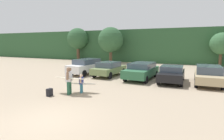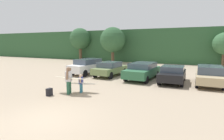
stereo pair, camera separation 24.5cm
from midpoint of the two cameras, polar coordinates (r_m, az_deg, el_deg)
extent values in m
plane|color=tan|center=(8.35, -20.49, -14.34)|extent=(120.00, 120.00, 0.00)
cube|color=#2D5633|center=(35.82, 16.03, 7.15)|extent=(108.00, 12.00, 5.41)
cylinder|color=brown|center=(35.02, -10.48, 4.82)|extent=(0.55, 0.55, 2.37)
sphere|color=#2D5633|center=(34.98, -10.60, 9.40)|extent=(3.80, 3.80, 3.80)
cylinder|color=brown|center=(30.33, -0.64, 4.08)|extent=(0.50, 0.50, 1.97)
sphere|color=#2D5633|center=(30.26, -0.65, 9.19)|extent=(4.04, 4.04, 4.04)
cylinder|color=brown|center=(28.70, 29.92, 2.67)|extent=(0.38, 0.38, 1.87)
sphere|color=#38663D|center=(28.62, 30.23, 6.99)|extent=(2.90, 2.90, 2.90)
cube|color=white|center=(19.32, -7.96, 0.81)|extent=(2.28, 4.71, 0.72)
cube|color=#3F4C5B|center=(19.21, -8.09, 2.60)|extent=(1.92, 2.80, 0.51)
cylinder|color=black|center=(21.02, -7.01, 0.42)|extent=(0.29, 0.67, 0.65)
cylinder|color=black|center=(20.07, -3.47, 0.10)|extent=(0.29, 0.67, 0.65)
cylinder|color=black|center=(18.80, -12.71, -0.63)|extent=(0.29, 0.67, 0.65)
cylinder|color=black|center=(17.73, -9.04, -1.05)|extent=(0.29, 0.67, 0.65)
cube|color=#6B7F4C|center=(17.98, -1.25, 0.07)|extent=(1.97, 4.29, 0.56)
cube|color=#3F4C5B|center=(17.82, -1.42, 1.70)|extent=(1.74, 2.27, 0.49)
cylinder|color=black|center=(19.61, -1.35, -0.09)|extent=(0.25, 0.65, 0.64)
cylinder|color=black|center=(18.90, 2.92, -0.41)|extent=(0.25, 0.65, 0.64)
cylinder|color=black|center=(17.26, -5.81, -1.26)|extent=(0.25, 0.65, 0.64)
cylinder|color=black|center=(16.44, -1.12, -1.68)|extent=(0.25, 0.65, 0.64)
cube|color=#2D6642|center=(16.50, 8.55, -0.59)|extent=(2.15, 4.68, 0.67)
cube|color=#3F4C5B|center=(16.58, 8.77, 1.43)|extent=(1.91, 2.82, 0.47)
cylinder|color=black|center=(18.25, 7.47, -0.81)|extent=(0.25, 0.62, 0.61)
cylinder|color=black|center=(17.74, 12.80, -1.20)|extent=(0.25, 0.62, 0.61)
cylinder|color=black|center=(15.47, 3.61, -2.36)|extent=(0.25, 0.62, 0.61)
cylinder|color=black|center=(14.87, 9.82, -2.90)|extent=(0.25, 0.62, 0.61)
cube|color=black|center=(15.72, 17.32, -1.42)|extent=(1.97, 4.16, 0.59)
cube|color=#3F4C5B|center=(15.59, 17.38, 0.42)|extent=(1.74, 2.06, 0.44)
cylinder|color=black|center=(17.18, 15.01, -1.54)|extent=(0.24, 0.64, 0.63)
cylinder|color=black|center=(17.04, 20.44, -1.86)|extent=(0.24, 0.64, 0.63)
cylinder|color=black|center=(14.55, 13.55, -3.21)|extent=(0.24, 0.64, 0.63)
cylinder|color=black|center=(14.39, 19.98, -3.60)|extent=(0.24, 0.64, 0.63)
cube|color=tan|center=(15.99, 26.92, -1.83)|extent=(1.96, 4.57, 0.58)
cube|color=#3F4C5B|center=(15.86, 27.06, 0.16)|extent=(1.76, 2.44, 0.56)
cylinder|color=black|center=(17.48, 23.87, -1.82)|extent=(0.23, 0.63, 0.62)
cylinder|color=black|center=(17.58, 29.31, -2.12)|extent=(0.23, 0.63, 0.62)
cylinder|color=black|center=(14.54, 23.88, -3.71)|extent=(0.23, 0.63, 0.62)
cylinder|color=black|center=(14.66, 30.42, -4.05)|extent=(0.23, 0.63, 0.62)
cylinder|color=#26593F|center=(11.77, -13.74, -5.45)|extent=(0.19, 0.19, 0.81)
cylinder|color=#26593F|center=(12.03, -13.27, -5.14)|extent=(0.19, 0.19, 0.81)
cube|color=silver|center=(11.76, -13.62, -1.91)|extent=(0.43, 0.49, 0.62)
sphere|color=#8C664C|center=(11.69, -13.69, 0.21)|extent=(0.26, 0.26, 0.26)
cylinder|color=#8C664C|center=(11.52, -14.02, -1.31)|extent=(0.24, 0.35, 0.66)
cylinder|color=#8C664C|center=(11.94, -13.28, -0.95)|extent=(0.23, 0.34, 0.67)
cylinder|color=teal|center=(12.00, -10.02, -5.64)|extent=(0.13, 0.13, 0.58)
cylinder|color=teal|center=(12.20, -9.75, -5.42)|extent=(0.13, 0.13, 0.58)
cube|color=#333D8C|center=(11.99, -9.94, -3.17)|extent=(0.30, 0.35, 0.44)
sphere|color=#D8AD8C|center=(11.93, -9.98, -1.70)|extent=(0.18, 0.18, 0.18)
cylinder|color=#D8AD8C|center=(11.82, -10.17, -2.77)|extent=(0.13, 0.13, 0.47)
cylinder|color=#D8AD8C|center=(12.12, -9.75, -2.49)|extent=(0.17, 0.25, 0.47)
ellipsoid|color=beige|center=(11.83, -13.22, -2.42)|extent=(2.35, 0.78, 0.17)
ellipsoid|color=white|center=(12.06, -9.34, -4.15)|extent=(1.83, 0.99, 0.27)
cube|color=black|center=(11.85, -19.09, -6.47)|extent=(0.24, 0.34, 0.45)
camera|label=1|loc=(0.12, -90.54, -0.08)|focal=29.95mm
camera|label=2|loc=(0.12, 89.46, 0.08)|focal=29.95mm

